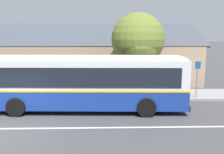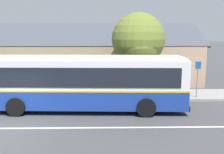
{
  "view_description": "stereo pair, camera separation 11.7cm",
  "coord_description": "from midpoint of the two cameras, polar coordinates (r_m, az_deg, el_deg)",
  "views": [
    {
      "loc": [
        4.55,
        -10.98,
        4.24
      ],
      "look_at": [
        4.96,
        4.2,
        1.67
      ],
      "focal_mm": 40.0,
      "sensor_mm": 36.0,
      "label": 1
    },
    {
      "loc": [
        4.66,
        -10.99,
        4.24
      ],
      "look_at": [
        4.96,
        4.2,
        1.67
      ],
      "focal_mm": 40.0,
      "sensor_mm": 36.0,
      "label": 2
    }
  ],
  "objects": [
    {
      "name": "street_tree_primary",
      "position": [
        17.79,
        6.26,
        8.01
      ],
      "size": [
        3.76,
        3.76,
        5.82
      ],
      "color": "#4C3828",
      "rests_on": "ground"
    },
    {
      "name": "bus_stop_sign",
      "position": [
        17.26,
        19.17,
        0.4
      ],
      "size": [
        0.36,
        0.07,
        2.4
      ],
      "color": "gray",
      "rests_on": "sidewalk_far"
    },
    {
      "name": "lane_divider_stripe",
      "position": [
        12.64,
        -22.81,
        -10.76
      ],
      "size": [
        60.0,
        0.16,
        0.01
      ],
      "primitive_type": "cube",
      "color": "beige",
      "rests_on": "ground"
    },
    {
      "name": "ground_plane",
      "position": [
        12.65,
        -22.81,
        -10.78
      ],
      "size": [
        300.0,
        300.0,
        0.0
      ],
      "primitive_type": "plane",
      "color": "#424244"
    },
    {
      "name": "sidewalk_far",
      "position": [
        18.09,
        -15.87,
        -4.09
      ],
      "size": [
        60.0,
        3.0,
        0.15
      ],
      "primitive_type": "cube",
      "color": "gray",
      "rests_on": "ground"
    },
    {
      "name": "transit_bus",
      "position": [
        14.2,
        -7.07,
        -0.99
      ],
      "size": [
        11.89,
        3.08,
        3.06
      ],
      "color": "navy",
      "rests_on": "ground"
    },
    {
      "name": "community_building",
      "position": [
        24.55,
        -12.64,
        3.64
      ],
      "size": [
        26.38,
        8.58,
        6.33
      ],
      "color": "tan",
      "rests_on": "ground"
    }
  ]
}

